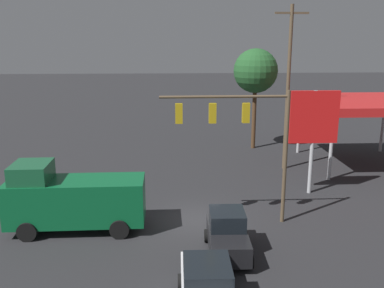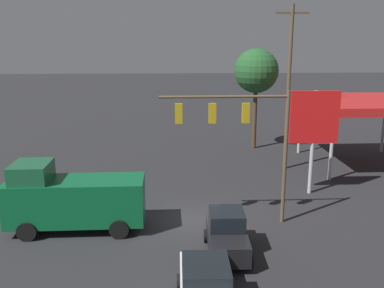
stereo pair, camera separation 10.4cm
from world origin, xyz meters
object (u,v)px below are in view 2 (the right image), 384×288
(price_sign, at_px, (314,121))
(traffic_signal_assembly, at_px, (240,127))
(utility_pole, at_px, (289,86))
(delivery_truck, at_px, (73,198))
(street_tree, at_px, (256,71))
(hatchback_crossing, at_px, (227,234))

(price_sign, bearing_deg, traffic_signal_assembly, 38.92)
(traffic_signal_assembly, distance_m, utility_pole, 10.80)
(traffic_signal_assembly, xyz_separation_m, utility_pole, (-5.03, -9.51, 1.01))
(traffic_signal_assembly, relative_size, utility_pole, 0.59)
(delivery_truck, distance_m, street_tree, 21.04)
(price_sign, bearing_deg, utility_pole, -87.64)
(utility_pole, bearing_deg, street_tree, -79.98)
(traffic_signal_assembly, relative_size, hatchback_crossing, 1.82)
(utility_pole, relative_size, price_sign, 1.83)
(utility_pole, bearing_deg, hatchback_crossing, 64.71)
(hatchback_crossing, bearing_deg, delivery_truck, -109.10)
(utility_pole, distance_m, price_sign, 5.50)
(delivery_truck, xyz_separation_m, street_tree, (-12.41, -16.22, 5.08))
(delivery_truck, bearing_deg, street_tree, -127.76)
(utility_pole, xyz_separation_m, street_tree, (1.11, -6.28, 0.56))
(street_tree, bearing_deg, traffic_signal_assembly, 76.05)
(traffic_signal_assembly, distance_m, hatchback_crossing, 5.50)
(traffic_signal_assembly, height_order, delivery_truck, traffic_signal_assembly)
(traffic_signal_assembly, height_order, utility_pole, utility_pole)
(utility_pole, xyz_separation_m, delivery_truck, (13.52, 9.93, -4.52))
(street_tree, bearing_deg, price_sign, 96.56)
(price_sign, bearing_deg, street_tree, -83.44)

